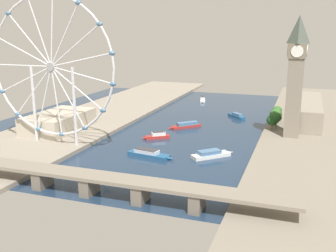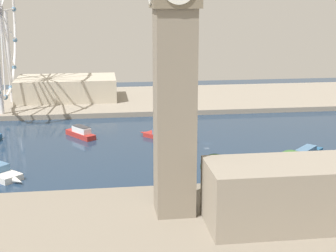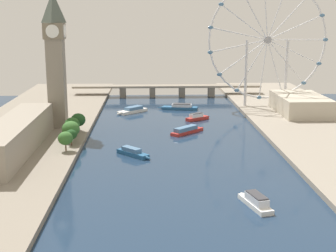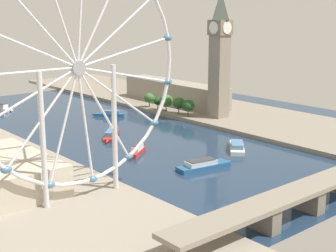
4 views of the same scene
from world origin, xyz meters
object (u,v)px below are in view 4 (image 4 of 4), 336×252
(clock_tower, at_px, (220,53))
(tour_boat_2, at_px, (203,165))
(tour_boat_3, at_px, (1,107))
(riverside_hall, at_px, (5,172))
(ferris_wheel, at_px, (78,70))
(tour_boat_5, at_px, (137,151))
(tour_boat_0, at_px, (111,134))
(tour_boat_4, at_px, (109,114))
(parliament_block, at_px, (175,92))
(river_bridge, at_px, (329,184))
(tour_boat_1, at_px, (237,147))

(clock_tower, distance_m, tour_boat_2, 133.45)
(clock_tower, distance_m, tour_boat_3, 195.66)
(riverside_hall, bearing_deg, ferris_wheel, 121.09)
(ferris_wheel, bearing_deg, tour_boat_5, -144.48)
(tour_boat_0, distance_m, tour_boat_4, 68.13)
(parliament_block, height_order, river_bridge, parliament_block)
(clock_tower, distance_m, tour_boat_1, 98.36)
(riverside_hall, xyz_separation_m, river_bridge, (-107.74, 107.11, -1.68))
(tour_boat_0, height_order, tour_boat_1, tour_boat_1)
(tour_boat_0, height_order, tour_boat_2, tour_boat_2)
(tour_boat_2, xyz_separation_m, tour_boat_5, (11.40, -46.27, 0.20))
(river_bridge, relative_size, tour_boat_4, 8.59)
(river_bridge, height_order, tour_boat_3, river_bridge)
(tour_boat_2, height_order, tour_boat_4, tour_boat_2)
(river_bridge, height_order, tour_boat_0, river_bridge)
(river_bridge, relative_size, tour_boat_5, 8.98)
(tour_boat_0, distance_m, tour_boat_2, 90.99)
(clock_tower, bearing_deg, river_bridge, 60.75)
(tour_boat_1, bearing_deg, tour_boat_2, 153.33)
(riverside_hall, distance_m, tour_boat_5, 88.33)
(clock_tower, relative_size, tour_boat_1, 3.48)
(ferris_wheel, xyz_separation_m, tour_boat_2, (-77.16, -0.66, -58.85))
(tour_boat_2, xyz_separation_m, tour_boat_4, (-37.39, -148.24, -0.15))
(tour_boat_1, height_order, tour_boat_3, tour_boat_3)
(tour_boat_0, height_order, tour_boat_5, tour_boat_5)
(parliament_block, relative_size, river_bridge, 0.60)
(tour_boat_0, bearing_deg, ferris_wheel, 4.58)
(tour_boat_1, height_order, tour_boat_5, tour_boat_5)
(ferris_wheel, bearing_deg, tour_boat_4, -127.57)
(ferris_wheel, xyz_separation_m, tour_boat_4, (-114.55, -148.90, -59.00))
(clock_tower, relative_size, tour_boat_2, 2.61)
(parliament_block, bearing_deg, riverside_hall, 28.46)
(tour_boat_3, bearing_deg, riverside_hall, -36.93)
(riverside_hall, xyz_separation_m, tour_boat_1, (-141.02, 21.56, -8.33))
(ferris_wheel, xyz_separation_m, river_bridge, (-86.28, 71.52, -52.22))
(clock_tower, height_order, tour_boat_5, clock_tower)
(tour_boat_0, xyz_separation_m, tour_boat_1, (-41.94, 77.62, -0.02))
(riverside_hall, bearing_deg, tour_boat_0, -150.50)
(riverside_hall, xyz_separation_m, tour_boat_4, (-136.01, -113.30, -8.46))
(riverside_hall, distance_m, tour_boat_1, 142.91)
(tour_boat_3, bearing_deg, tour_boat_5, -12.39)
(parliament_block, bearing_deg, tour_boat_4, -1.28)
(parliament_block, height_order, tour_boat_5, parliament_block)
(tour_boat_0, bearing_deg, parliament_block, 162.32)
(riverside_hall, bearing_deg, tour_boat_5, -172.59)
(riverside_hall, xyz_separation_m, tour_boat_5, (-87.22, -11.34, -8.11))
(tour_boat_0, distance_m, tour_boat_1, 88.22)
(tour_boat_1, bearing_deg, river_bridge, -155.42)
(tour_boat_3, bearing_deg, tour_boat_1, 0.99)
(ferris_wheel, height_order, tour_boat_1, ferris_wheel)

